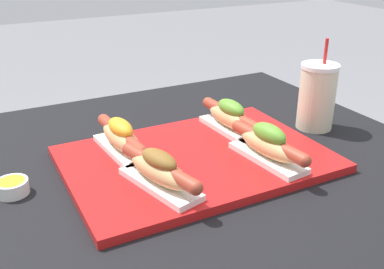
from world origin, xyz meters
TOP-DOWN VIEW (x-y plane):
  - serving_tray at (0.01, -0.01)m, footprint 0.54×0.37m
  - hot_dog_0 at (-0.11, -0.09)m, footprint 0.10×0.22m
  - hot_dog_1 at (0.13, -0.10)m, footprint 0.08×0.22m
  - hot_dog_2 at (-0.12, 0.07)m, footprint 0.07×0.22m
  - hot_dog_3 at (0.14, 0.06)m, footprint 0.07×0.22m
  - sauce_bowl at (-0.35, 0.04)m, footprint 0.06×0.06m
  - drink_cup at (0.36, 0.02)m, footprint 0.09×0.09m

SIDE VIEW (x-z plane):
  - serving_tray at x=0.01m, z-range 0.69..0.71m
  - sauce_bowl at x=-0.35m, z-range 0.70..0.72m
  - hot_dog_0 at x=-0.11m, z-range 0.71..0.78m
  - hot_dog_2 at x=-0.12m, z-range 0.71..0.78m
  - hot_dog_3 at x=0.14m, z-range 0.71..0.78m
  - hot_dog_1 at x=0.13m, z-range 0.71..0.79m
  - drink_cup at x=0.36m, z-range 0.66..0.89m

